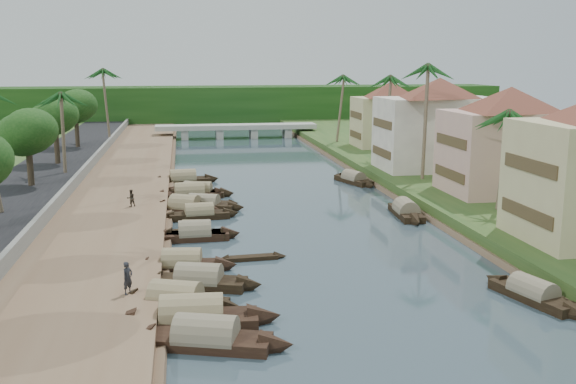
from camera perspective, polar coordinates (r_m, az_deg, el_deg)
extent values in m
plane|color=#33444D|center=(43.46, 3.66, -6.04)|extent=(220.00, 220.00, 0.00)
cube|color=brown|center=(62.00, -15.25, -0.73)|extent=(10.00, 180.00, 0.80)
cube|color=#27491D|center=(67.90, 15.56, 0.46)|extent=(16.00, 180.00, 1.20)
cube|color=black|center=(63.40, -22.93, -0.70)|extent=(8.00, 180.00, 1.40)
cube|color=slate|center=(62.40, -19.13, 0.00)|extent=(0.40, 180.00, 1.10)
cube|color=#12380F|center=(135.99, -5.46, 7.57)|extent=(120.00, 4.00, 8.00)
cube|color=#12380F|center=(140.97, -5.61, 7.70)|extent=(120.00, 4.00, 8.00)
cube|color=#12380F|center=(145.95, -5.75, 7.82)|extent=(120.00, 4.00, 8.00)
cube|color=#9D9E94|center=(113.29, -4.61, 5.80)|extent=(28.00, 4.00, 0.80)
cube|color=#9D9E94|center=(113.01, -9.17, 5.12)|extent=(1.20, 3.50, 1.80)
cube|color=#9D9E94|center=(113.19, -6.12, 5.21)|extent=(1.20, 3.50, 1.80)
cube|color=#9D9E94|center=(113.70, -3.09, 5.29)|extent=(1.20, 3.50, 1.80)
cube|color=#9D9E94|center=(114.51, -0.09, 5.35)|extent=(1.20, 3.50, 1.80)
cube|color=#4A3A22|center=(45.52, 20.40, -1.77)|extent=(0.10, 6.40, 0.90)
cube|color=#4A3A22|center=(44.94, 20.68, 2.21)|extent=(0.10, 6.40, 0.90)
cube|color=tan|center=(62.37, 18.92, 3.37)|extent=(11.00, 8.00, 7.50)
pyramid|color=brown|center=(61.93, 19.21, 7.81)|extent=(14.11, 14.11, 2.20)
cube|color=#4A3A22|center=(60.23, 14.14, 1.57)|extent=(0.10, 6.40, 0.90)
cube|color=#4A3A22|center=(59.81, 14.28, 4.40)|extent=(0.10, 6.40, 0.90)
cube|color=white|center=(74.47, 13.17, 5.10)|extent=(13.00, 8.00, 8.00)
pyramid|color=brown|center=(74.11, 13.35, 9.02)|extent=(15.59, 15.59, 2.20)
cube|color=#4A3A22|center=(72.47, 8.30, 3.51)|extent=(0.10, 6.40, 0.90)
cube|color=#4A3A22|center=(72.10, 8.37, 6.03)|extent=(0.10, 6.40, 0.90)
cube|color=#C1B881|center=(93.52, 9.04, 6.18)|extent=(10.00, 7.00, 7.00)
pyramid|color=brown|center=(93.23, 9.13, 8.99)|extent=(12.62, 12.62, 2.20)
cube|color=#4A3A22|center=(92.23, 6.01, 5.09)|extent=(0.10, 5.60, 0.90)
cube|color=#4A3A22|center=(91.97, 6.05, 6.83)|extent=(0.10, 5.60, 0.90)
cube|color=black|center=(30.96, -7.29, -13.14)|extent=(6.37, 3.66, 0.70)
cone|color=black|center=(30.25, -0.94, -13.49)|extent=(2.18, 2.16, 1.90)
cone|color=black|center=(31.95, -13.28, -12.40)|extent=(2.18, 2.16, 1.90)
cylinder|color=gray|center=(30.80, -7.30, -12.50)|extent=(5.02, 3.29, 1.97)
cube|color=black|center=(35.49, -9.94, -9.94)|extent=(5.88, 3.84, 0.70)
cone|color=black|center=(34.49, -5.11, -10.30)|extent=(2.15, 2.24, 1.95)
cone|color=black|center=(36.66, -14.48, -9.30)|extent=(2.15, 2.24, 1.95)
cylinder|color=#95865F|center=(35.35, -9.96, -9.36)|extent=(4.69, 3.44, 2.05)
cube|color=black|center=(33.33, -8.53, -11.33)|extent=(6.77, 2.52, 0.70)
cone|color=black|center=(33.30, -2.06, -11.08)|extent=(2.03, 1.99, 2.08)
cone|color=black|center=(33.71, -14.93, -11.19)|extent=(2.03, 1.99, 2.08)
cylinder|color=#95865F|center=(33.19, -8.55, -10.73)|extent=(5.21, 2.49, 2.16)
cube|color=black|center=(38.54, -7.90, -8.12)|extent=(5.82, 3.33, 0.70)
cone|color=black|center=(37.83, -3.36, -8.28)|extent=(1.99, 1.99, 1.77)
cone|color=black|center=(39.42, -12.26, -7.70)|extent=(1.99, 1.99, 1.77)
cylinder|color=gray|center=(38.41, -7.92, -7.59)|extent=(4.59, 3.01, 1.84)
cube|color=black|center=(41.74, -9.39, -6.62)|extent=(5.33, 2.41, 0.70)
cone|color=black|center=(41.44, -5.45, -6.54)|extent=(1.69, 1.75, 1.73)
cone|color=black|center=(42.19, -13.27, -6.47)|extent=(1.69, 1.75, 1.73)
cylinder|color=#95865F|center=(41.63, -9.41, -6.13)|extent=(4.13, 2.32, 1.81)
cube|color=black|center=(48.90, -8.13, -3.90)|extent=(4.61, 2.24, 0.70)
cone|color=black|center=(48.69, -5.24, -3.80)|extent=(1.49, 1.69, 1.68)
cone|color=black|center=(49.18, -10.99, -3.81)|extent=(1.49, 1.69, 1.68)
cylinder|color=#95865F|center=(48.80, -8.14, -3.47)|extent=(3.58, 2.18, 1.78)
cube|color=black|center=(48.63, -8.29, -3.99)|extent=(5.07, 1.96, 0.70)
cone|color=black|center=(48.82, -5.01, -3.75)|extent=(1.52, 1.66, 1.78)
cone|color=black|center=(48.56, -11.58, -4.03)|extent=(1.52, 1.66, 1.78)
cylinder|color=gray|center=(48.53, -8.30, -3.55)|extent=(3.89, 1.99, 1.87)
cube|color=black|center=(55.01, -7.90, -2.17)|extent=(5.16, 2.02, 0.70)
cone|color=black|center=(55.36, -5.02, -1.93)|extent=(1.57, 1.55, 1.59)
cone|color=black|center=(54.76, -10.81, -2.24)|extent=(1.57, 1.55, 1.59)
cylinder|color=#95865F|center=(54.92, -7.91, -1.78)|extent=(3.98, 1.98, 1.65)
cube|color=black|center=(57.76, -9.13, -1.55)|extent=(5.48, 4.08, 0.70)
cone|color=black|center=(56.52, -6.53, -1.68)|extent=(2.15, 2.24, 1.90)
cone|color=black|center=(59.07, -11.62, -1.27)|extent=(2.15, 2.24, 1.90)
cylinder|color=#95865F|center=(57.68, -9.14, -1.18)|extent=(4.43, 3.59, 2.00)
cube|color=black|center=(58.52, -7.48, -1.33)|extent=(5.83, 3.58, 0.70)
cone|color=black|center=(57.57, -4.55, -1.40)|extent=(2.03, 1.98, 1.68)
cone|color=black|center=(59.58, -10.32, -1.11)|extent=(2.03, 1.98, 1.68)
cylinder|color=gray|center=(58.43, -7.49, -0.97)|extent=(4.62, 3.16, 1.74)
cube|color=black|center=(63.52, -8.74, -0.36)|extent=(6.12, 2.44, 0.70)
cone|color=black|center=(63.88, -5.78, -0.14)|extent=(1.86, 1.90, 1.95)
cone|color=black|center=(63.29, -11.73, -0.43)|extent=(1.86, 1.90, 1.95)
cylinder|color=#95865F|center=(63.44, -8.75, -0.02)|extent=(4.72, 2.40, 2.04)
cube|color=black|center=(64.29, -7.92, -0.19)|extent=(5.45, 2.87, 0.70)
cone|color=black|center=(63.78, -5.38, -0.15)|extent=(1.82, 1.89, 1.76)
cone|color=black|center=(64.89, -10.41, -0.09)|extent=(1.82, 1.89, 1.76)
cylinder|color=#95865F|center=(64.21, -7.92, 0.14)|extent=(4.27, 2.67, 1.85)
cube|color=black|center=(65.27, -8.19, -0.02)|extent=(5.16, 3.75, 0.70)
cone|color=black|center=(63.98, -5.95, -0.13)|extent=(1.89, 1.82, 1.45)
cone|color=black|center=(66.62, -10.36, 0.21)|extent=(1.89, 1.82, 1.45)
cylinder|color=gray|center=(65.19, -8.20, 0.30)|extent=(4.13, 3.20, 1.48)
cube|color=black|center=(71.55, -9.30, 0.95)|extent=(6.00, 2.49, 0.70)
cone|color=black|center=(71.94, -6.74, 1.14)|extent=(1.85, 1.87, 1.90)
cone|color=black|center=(71.28, -11.90, 0.88)|extent=(1.85, 1.87, 1.90)
cylinder|color=#95865F|center=(71.49, -9.31, 1.25)|extent=(4.64, 2.42, 1.97)
cube|color=black|center=(38.63, 20.91, -8.75)|extent=(3.00, 5.61, 0.70)
cone|color=black|center=(40.57, 17.83, -7.45)|extent=(1.76, 1.86, 1.55)
cylinder|color=gray|center=(38.50, 20.95, -8.22)|extent=(2.70, 4.41, 1.59)
cube|color=black|center=(56.32, 10.45, -1.93)|extent=(2.24, 5.82, 0.70)
cone|color=black|center=(59.28, 9.64, -1.15)|extent=(1.75, 1.76, 1.81)
cone|color=black|center=(53.35, 11.35, -2.62)|extent=(1.75, 1.76, 1.81)
cylinder|color=gray|center=(56.24, 10.46, -1.55)|extent=(2.21, 4.48, 1.88)
cube|color=black|center=(71.01, 5.85, 0.96)|extent=(3.31, 5.85, 0.70)
cone|color=black|center=(73.58, 4.51, 1.42)|extent=(1.88, 1.97, 1.63)
cone|color=black|center=(68.47, 7.30, 0.60)|extent=(1.88, 1.97, 1.63)
cylinder|color=gray|center=(70.95, 5.86, 1.26)|extent=(2.95, 4.61, 1.68)
cube|color=black|center=(43.44, -3.27, -5.90)|extent=(3.59, 1.00, 0.35)
cone|color=black|center=(43.79, -0.68, -5.74)|extent=(0.93, 0.84, 0.79)
cone|color=black|center=(43.17, -5.90, -6.06)|extent=(0.93, 0.84, 0.79)
cube|color=black|center=(60.58, -6.83, -0.98)|extent=(3.85, 1.42, 0.35)
cone|color=black|center=(60.33, -4.83, -0.99)|extent=(1.06, 0.91, 0.75)
cone|color=black|center=(60.90, -8.81, -0.96)|extent=(1.06, 0.91, 0.75)
cylinder|color=brown|center=(54.71, 18.48, 2.61)|extent=(0.97, 0.36, 8.00)
sphere|color=#194D1B|center=(54.29, 18.74, 6.61)|extent=(3.20, 3.20, 3.20)
cylinder|color=brown|center=(67.15, 12.07, 6.06)|extent=(0.50, 0.36, 11.67)
sphere|color=#194D1B|center=(66.88, 12.27, 10.84)|extent=(3.20, 3.20, 3.20)
cylinder|color=brown|center=(81.86, 8.80, 6.58)|extent=(0.80, 0.36, 10.21)
sphere|color=#194D1B|center=(81.61, 8.91, 10.01)|extent=(3.20, 3.20, 3.20)
cylinder|color=brown|center=(72.53, -19.39, 4.94)|extent=(0.46, 0.36, 8.49)
sphere|color=#194D1B|center=(72.23, -19.60, 8.15)|extent=(3.20, 3.20, 3.20)
cylinder|color=brown|center=(97.82, 4.52, 7.37)|extent=(1.35, 0.36, 9.91)
sphere|color=#194D1B|center=(97.60, 4.56, 10.16)|extent=(3.20, 3.20, 3.20)
cylinder|color=brown|center=(101.69, -15.77, 7.46)|extent=(0.91, 0.36, 10.69)
sphere|color=#194D1B|center=(101.50, -15.93, 10.35)|extent=(3.20, 3.20, 3.20)
cylinder|color=#3F3224|center=(66.46, -21.94, 2.02)|extent=(0.60, 0.60, 3.51)
ellipsoid|color=#12380F|center=(66.04, -22.16, 4.90)|extent=(5.07, 5.07, 4.17)
cylinder|color=#3F3224|center=(79.98, -19.85, 3.72)|extent=(0.60, 0.60, 3.76)
ellipsoid|color=#12380F|center=(79.62, -20.03, 6.28)|extent=(4.90, 4.90, 4.03)
cylinder|color=#3F3224|center=(94.99, -18.24, 4.97)|extent=(0.60, 0.60, 3.86)
ellipsoid|color=#12380F|center=(94.69, -18.38, 7.18)|extent=(5.34, 5.34, 4.39)
cylinder|color=#3F3224|center=(77.35, 16.35, 3.49)|extent=(0.60, 0.60, 3.60)
ellipsoid|color=#12380F|center=(76.98, 16.49, 6.02)|extent=(4.92, 4.92, 4.04)
imported|color=black|center=(35.72, -14.06, -7.42)|extent=(0.74, 0.78, 1.79)
imported|color=#2D271F|center=(56.95, -13.79, -0.53)|extent=(0.91, 0.84, 1.50)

